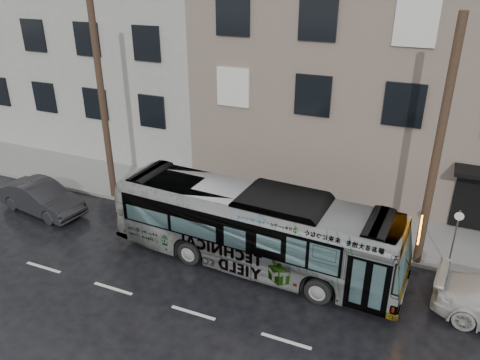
% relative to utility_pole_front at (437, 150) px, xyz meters
% --- Properties ---
extents(ground, '(120.00, 120.00, 0.00)m').
position_rel_utility_pole_front_xyz_m(ground, '(-6.50, -3.30, -4.65)').
color(ground, black).
rests_on(ground, ground).
extents(sidewalk, '(90.00, 3.60, 0.15)m').
position_rel_utility_pole_front_xyz_m(sidewalk, '(-6.50, 1.60, -4.58)').
color(sidewalk, gray).
rests_on(sidewalk, ground).
extents(building_taupe, '(20.00, 12.00, 11.00)m').
position_rel_utility_pole_front_xyz_m(building_taupe, '(-1.50, 9.40, 0.85)').
color(building_taupe, '#75665A').
rests_on(building_taupe, ground).
extents(building_grey, '(26.00, 15.00, 16.00)m').
position_rel_utility_pole_front_xyz_m(building_grey, '(-24.50, 10.90, 3.35)').
color(building_grey, '#A9A8A0').
rests_on(building_grey, ground).
extents(utility_pole_front, '(0.30, 0.30, 9.00)m').
position_rel_utility_pole_front_xyz_m(utility_pole_front, '(0.00, 0.00, 0.00)').
color(utility_pole_front, '#463323').
rests_on(utility_pole_front, sidewalk).
extents(utility_pole_rear, '(0.30, 0.30, 9.00)m').
position_rel_utility_pole_front_xyz_m(utility_pole_rear, '(-14.00, 0.00, 0.00)').
color(utility_pole_rear, '#463323').
rests_on(utility_pole_rear, sidewalk).
extents(sign_post, '(0.06, 0.06, 2.40)m').
position_rel_utility_pole_front_xyz_m(sign_post, '(1.10, 0.00, -3.30)').
color(sign_post, slate).
rests_on(sign_post, sidewalk).
extents(bus, '(11.20, 3.23, 3.08)m').
position_rel_utility_pole_front_xyz_m(bus, '(-5.74, -2.36, -3.11)').
color(bus, '#B2B2B2').
rests_on(bus, ground).
extents(dark_sedan, '(4.50, 2.10, 1.43)m').
position_rel_utility_pole_front_xyz_m(dark_sedan, '(-16.16, -2.40, -3.94)').
color(dark_sedan, black).
rests_on(dark_sedan, ground).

